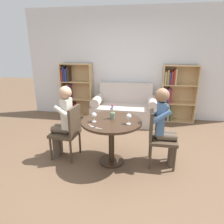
{
  "coord_description": "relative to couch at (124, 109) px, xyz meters",
  "views": [
    {
      "loc": [
        0.49,
        -2.81,
        1.81
      ],
      "look_at": [
        0.0,
        0.05,
        0.84
      ],
      "focal_mm": 32.0,
      "sensor_mm": 36.0,
      "label": 1
    }
  ],
  "objects": [
    {
      "name": "ground_plane",
      "position": [
        0.0,
        -1.89,
        -0.31
      ],
      "size": [
        16.0,
        16.0,
        0.0
      ],
      "primitive_type": "plane",
      "color": "brown"
    },
    {
      "name": "chair_left",
      "position": [
        -0.72,
        -1.85,
        0.18
      ],
      "size": [
        0.46,
        0.46,
        0.9
      ],
      "rotation": [
        0.0,
        0.0,
        -1.66
      ],
      "color": "#473828",
      "rests_on": "ground_plane"
    },
    {
      "name": "chair_right",
      "position": [
        0.72,
        -1.8,
        0.18
      ],
      "size": [
        0.42,
        0.42,
        0.9
      ],
      "rotation": [
        0.0,
        0.0,
        1.57
      ],
      "color": "#473828",
      "rests_on": "ground_plane"
    },
    {
      "name": "back_wall",
      "position": [
        0.0,
        0.43,
        1.04
      ],
      "size": [
        5.2,
        0.05,
        2.7
      ],
      "color": "silver",
      "rests_on": "ground_plane"
    },
    {
      "name": "knife_left_setting",
      "position": [
        -0.16,
        -2.2,
        0.41
      ],
      "size": [
        0.18,
        0.07,
        0.0
      ],
      "color": "silver",
      "rests_on": "round_table"
    },
    {
      "name": "round_table",
      "position": [
        0.0,
        -1.89,
        0.27
      ],
      "size": [
        0.93,
        0.93,
        0.72
      ],
      "color": "#382619",
      "rests_on": "ground_plane"
    },
    {
      "name": "person_left",
      "position": [
        -0.81,
        -1.84,
        0.34
      ],
      "size": [
        0.44,
        0.36,
        1.22
      ],
      "rotation": [
        0.0,
        0.0,
        -1.66
      ],
      "color": "brown",
      "rests_on": "ground_plane"
    },
    {
      "name": "wine_glass_left",
      "position": [
        -0.25,
        -1.98,
        0.51
      ],
      "size": [
        0.08,
        0.08,
        0.14
      ],
      "color": "white",
      "rests_on": "round_table"
    },
    {
      "name": "person_right",
      "position": [
        0.81,
        -1.8,
        0.35
      ],
      "size": [
        0.42,
        0.34,
        1.23
      ],
      "rotation": [
        0.0,
        0.0,
        1.57
      ],
      "color": "brown",
      "rests_on": "ground_plane"
    },
    {
      "name": "bookshelf_left",
      "position": [
        -1.39,
        0.27,
        0.34
      ],
      "size": [
        0.81,
        0.28,
        1.38
      ],
      "color": "tan",
      "rests_on": "ground_plane"
    },
    {
      "name": "fork_left_setting",
      "position": [
        -0.22,
        -2.17,
        0.41
      ],
      "size": [
        0.16,
        0.12,
        0.0
      ],
      "color": "silver",
      "rests_on": "round_table"
    },
    {
      "name": "flower_vase",
      "position": [
        -0.0,
        -1.8,
        0.49
      ],
      "size": [
        0.08,
        0.08,
        0.25
      ],
      "color": "gray",
      "rests_on": "round_table"
    },
    {
      "name": "bookshelf_right",
      "position": [
        1.18,
        0.27,
        0.37
      ],
      "size": [
        0.81,
        0.28,
        1.38
      ],
      "color": "tan",
      "rests_on": "ground_plane"
    },
    {
      "name": "wine_glass_right",
      "position": [
        0.27,
        -1.98,
        0.52
      ],
      "size": [
        0.08,
        0.08,
        0.15
      ],
      "color": "white",
      "rests_on": "round_table"
    },
    {
      "name": "couch",
      "position": [
        0.0,
        0.0,
        0.0
      ],
      "size": [
        1.55,
        0.8,
        0.92
      ],
      "color": "beige",
      "rests_on": "ground_plane"
    }
  ]
}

